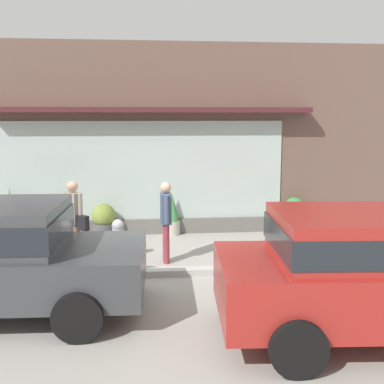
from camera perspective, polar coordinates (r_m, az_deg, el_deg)
ground_plane at (r=8.99m, az=-4.00°, el=-9.36°), size 60.00×60.00×0.00m
curb_strip at (r=8.78m, az=-3.96°, el=-9.40°), size 14.00×0.24×0.12m
storefront at (r=11.73m, az=-4.67°, el=5.95°), size 14.00×0.81×4.52m
fire_hydrant at (r=9.78m, az=-8.64°, el=-5.56°), size 0.41×0.37×0.80m
pedestrian_with_handbag at (r=9.51m, az=-13.65°, el=-2.76°), size 0.52×0.53×1.61m
pedestrian_passerby at (r=9.34m, az=-3.08°, el=-2.84°), size 0.21×0.50×1.57m
parked_car_red at (r=6.60m, az=20.74°, el=-8.33°), size 4.23×2.24×1.63m
potted_plant_by_entrance at (r=12.19m, az=11.88°, el=-2.41°), size 0.54×0.54×0.85m
potted_plant_trailing_edge at (r=11.61m, az=-2.38°, el=-2.67°), size 0.38×0.38×1.02m
potted_plant_doorstep at (r=11.97m, az=-20.47°, el=-2.39°), size 0.27×0.27×1.21m
potted_plant_window_center at (r=11.55m, az=-10.30°, el=-3.27°), size 0.54×0.54×0.80m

